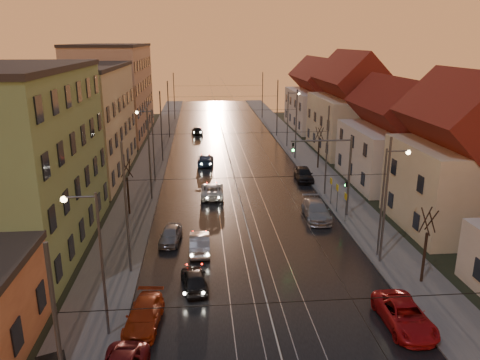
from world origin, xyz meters
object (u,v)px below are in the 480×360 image
object	(u,v)px
traffic_light_mast	(338,167)
parked_left_2	(144,315)
driving_car_4	(197,130)
driving_car_3	(206,160)
driving_car_1	(200,243)
driving_car_0	(194,279)
parked_right_0	(404,315)
street_lamp_2	(150,139)
parked_left_3	(171,235)
street_lamp_0	(95,252)
street_lamp_1	(387,192)
parked_right_1	(316,210)
driving_car_2	(212,190)
parked_right_2	(304,174)
street_lamp_3	(290,114)

from	to	relation	value
traffic_light_mast	parked_left_2	world-z (taller)	traffic_light_mast
driving_car_4	driving_car_3	bearing A→B (deg)	85.31
driving_car_4	driving_car_1	bearing A→B (deg)	82.58
driving_car_0	parked_right_0	xyz separation A→B (m)	(11.43, -5.09, 0.05)
street_lamp_2	driving_car_4	bearing A→B (deg)	79.69
driving_car_3	parked_left_2	bearing A→B (deg)	88.15
driving_car_4	parked_left_3	xyz separation A→B (m)	(-1.99, -43.12, -0.02)
street_lamp_0	driving_car_3	size ratio (longest dim) A/B	1.74
street_lamp_1	traffic_light_mast	size ratio (longest dim) A/B	1.11
parked_right_1	driving_car_2	bearing A→B (deg)	146.63
street_lamp_2	driving_car_3	world-z (taller)	street_lamp_2
driving_car_2	parked_right_0	bearing A→B (deg)	115.08
street_lamp_0	parked_left_3	distance (m)	12.88
driving_car_2	parked_right_2	xyz separation A→B (m)	(10.29, 4.75, 0.09)
street_lamp_0	parked_right_0	bearing A→B (deg)	-1.62
street_lamp_0	parked_right_1	size ratio (longest dim) A/B	1.55
driving_car_3	parked_right_1	bearing A→B (deg)	120.54
street_lamp_0	driving_car_4	xyz separation A→B (m)	(4.90, 54.92, -4.24)
driving_car_1	parked_right_2	world-z (taller)	parked_right_2
driving_car_4	parked_right_0	size ratio (longest dim) A/B	0.78
street_lamp_1	driving_car_4	world-z (taller)	street_lamp_1
street_lamp_2	driving_car_4	distance (m)	27.69
parked_left_3	parked_right_0	size ratio (longest dim) A/B	0.75
parked_right_2	parked_left_3	bearing A→B (deg)	-129.12
driving_car_2	parked_right_0	distance (m)	24.94
traffic_light_mast	driving_car_2	distance (m)	13.10
street_lamp_3	parked_right_2	xyz separation A→B (m)	(-1.50, -16.77, -4.13)
street_lamp_0	driving_car_2	distance (m)	23.76
street_lamp_3	parked_left_2	size ratio (longest dim) A/B	1.86
parked_right_2	driving_car_2	bearing A→B (deg)	-152.54
driving_car_0	driving_car_3	world-z (taller)	driving_car_3
street_lamp_2	parked_right_2	bearing A→B (deg)	-2.63
driving_car_4	street_lamp_2	bearing A→B (deg)	71.98
driving_car_3	street_lamp_3	bearing A→B (deg)	-139.19
driving_car_4	parked_right_0	bearing A→B (deg)	93.83
parked_right_0	parked_right_2	world-z (taller)	parked_right_2
street_lamp_3	driving_car_2	bearing A→B (deg)	-118.72
street_lamp_3	traffic_light_mast	xyz separation A→B (m)	(-1.11, -28.00, -0.29)
driving_car_4	parked_right_2	xyz separation A→B (m)	(11.81, -27.69, 0.11)
parked_left_2	street_lamp_0	bearing A→B (deg)	-152.56
driving_car_2	parked_right_0	size ratio (longest dim) A/B	0.99
street_lamp_0	parked_left_2	bearing A→B (deg)	21.54
street_lamp_1	driving_car_3	size ratio (longest dim) A/B	1.74
driving_car_2	parked_right_0	world-z (taller)	parked_right_0
driving_car_0	driving_car_3	distance (m)	30.42
street_lamp_0	street_lamp_3	xyz separation A→B (m)	(18.21, 44.00, 0.00)
parked_right_1	parked_right_2	size ratio (longest dim) A/B	1.16
street_lamp_3	traffic_light_mast	world-z (taller)	street_lamp_3
street_lamp_0	driving_car_4	size ratio (longest dim) A/B	2.12
driving_car_1	parked_right_1	world-z (taller)	parked_right_1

